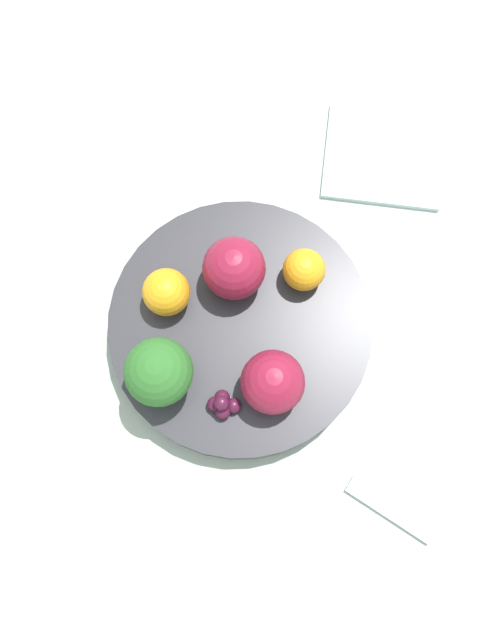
{
  "coord_description": "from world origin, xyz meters",
  "views": [
    {
      "loc": [
        -0.01,
        0.15,
        0.63
      ],
      "look_at": [
        0.0,
        0.0,
        0.06
      ],
      "focal_mm": 35.0,
      "sensor_mm": 36.0,
      "label": 1
    }
  ],
  "objects_px": {
    "grape_cluster": "(222,404)",
    "napkin": "(383,156)",
    "orange_front": "(304,270)",
    "bowl": "(240,327)",
    "apple_green": "(234,268)",
    "broccoli": "(159,372)",
    "apple_red": "(273,382)",
    "orange_back": "(166,292)",
    "spoon": "(390,510)"
  },
  "relations": [
    {
      "from": "orange_front",
      "to": "orange_back",
      "type": "distance_m",
      "value": 0.13
    },
    {
      "from": "orange_back",
      "to": "grape_cluster",
      "type": "height_order",
      "value": "orange_back"
    },
    {
      "from": "apple_red",
      "to": "bowl",
      "type": "bearing_deg",
      "value": -60.83
    },
    {
      "from": "spoon",
      "to": "apple_green",
      "type": "bearing_deg",
      "value": -51.95
    },
    {
      "from": "orange_front",
      "to": "orange_back",
      "type": "height_order",
      "value": "orange_back"
    },
    {
      "from": "grape_cluster",
      "to": "orange_front",
      "type": "bearing_deg",
      "value": -117.29
    },
    {
      "from": "orange_back",
      "to": "orange_front",
      "type": "bearing_deg",
      "value": -165.8
    },
    {
      "from": "apple_green",
      "to": "spoon",
      "type": "xyz_separation_m",
      "value": [
        -0.16,
        0.2,
        -0.06
      ]
    },
    {
      "from": "apple_green",
      "to": "bowl",
      "type": "bearing_deg",
      "value": 101.31
    },
    {
      "from": "broccoli",
      "to": "orange_front",
      "type": "xyz_separation_m",
      "value": [
        -0.12,
        -0.11,
        -0.02
      ]
    },
    {
      "from": "spoon",
      "to": "napkin",
      "type": "bearing_deg",
      "value": -88.22
    },
    {
      "from": "orange_front",
      "to": "grape_cluster",
      "type": "bearing_deg",
      "value": 62.71
    },
    {
      "from": "broccoli",
      "to": "orange_back",
      "type": "bearing_deg",
      "value": -87.47
    },
    {
      "from": "bowl",
      "to": "apple_green",
      "type": "relative_size",
      "value": 4.27
    },
    {
      "from": "apple_green",
      "to": "orange_front",
      "type": "xyz_separation_m",
      "value": [
        -0.07,
        -0.01,
        -0.01
      ]
    },
    {
      "from": "orange_back",
      "to": "apple_red",
      "type": "bearing_deg",
      "value": 142.92
    },
    {
      "from": "napkin",
      "to": "grape_cluster",
      "type": "bearing_deg",
      "value": 62.02
    },
    {
      "from": "apple_green",
      "to": "orange_front",
      "type": "distance_m",
      "value": 0.07
    },
    {
      "from": "broccoli",
      "to": "apple_green",
      "type": "xyz_separation_m",
      "value": [
        -0.06,
        -0.1,
        -0.01
      ]
    },
    {
      "from": "napkin",
      "to": "apple_green",
      "type": "bearing_deg",
      "value": 47.1
    },
    {
      "from": "orange_back",
      "to": "napkin",
      "type": "bearing_deg",
      "value": -138.54
    },
    {
      "from": "orange_back",
      "to": "napkin",
      "type": "height_order",
      "value": "orange_back"
    },
    {
      "from": "orange_front",
      "to": "napkin",
      "type": "xyz_separation_m",
      "value": [
        -0.08,
        -0.15,
        -0.05
      ]
    },
    {
      "from": "bowl",
      "to": "napkin",
      "type": "bearing_deg",
      "value": -124.5
    },
    {
      "from": "grape_cluster",
      "to": "napkin",
      "type": "bearing_deg",
      "value": -117.98
    },
    {
      "from": "grape_cluster",
      "to": "orange_back",
      "type": "bearing_deg",
      "value": -58.85
    },
    {
      "from": "apple_green",
      "to": "napkin",
      "type": "bearing_deg",
      "value": -132.9
    },
    {
      "from": "spoon",
      "to": "broccoli",
      "type": "bearing_deg",
      "value": -24.93
    },
    {
      "from": "apple_red",
      "to": "grape_cluster",
      "type": "xyz_separation_m",
      "value": [
        0.04,
        0.02,
        -0.02
      ]
    },
    {
      "from": "orange_front",
      "to": "spoon",
      "type": "height_order",
      "value": "orange_front"
    },
    {
      "from": "apple_red",
      "to": "spoon",
      "type": "height_order",
      "value": "apple_red"
    },
    {
      "from": "apple_red",
      "to": "orange_back",
      "type": "relative_size",
      "value": 1.29
    },
    {
      "from": "orange_front",
      "to": "broccoli",
      "type": "bearing_deg",
      "value": 41.85
    },
    {
      "from": "bowl",
      "to": "grape_cluster",
      "type": "distance_m",
      "value": 0.08
    },
    {
      "from": "bowl",
      "to": "spoon",
      "type": "xyz_separation_m",
      "value": [
        -0.15,
        0.16,
        -0.01
      ]
    },
    {
      "from": "bowl",
      "to": "broccoli",
      "type": "bearing_deg",
      "value": 42.0
    },
    {
      "from": "apple_green",
      "to": "spoon",
      "type": "bearing_deg",
      "value": 128.05
    },
    {
      "from": "apple_red",
      "to": "orange_back",
      "type": "bearing_deg",
      "value": -37.08
    },
    {
      "from": "orange_back",
      "to": "spoon",
      "type": "height_order",
      "value": "orange_back"
    },
    {
      "from": "broccoli",
      "to": "orange_front",
      "type": "height_order",
      "value": "broccoli"
    },
    {
      "from": "broccoli",
      "to": "orange_front",
      "type": "bearing_deg",
      "value": -138.15
    },
    {
      "from": "bowl",
      "to": "napkin",
      "type": "height_order",
      "value": "bowl"
    },
    {
      "from": "bowl",
      "to": "orange_back",
      "type": "bearing_deg",
      "value": -14.76
    },
    {
      "from": "apple_red",
      "to": "apple_green",
      "type": "distance_m",
      "value": 0.11
    },
    {
      "from": "orange_front",
      "to": "apple_green",
      "type": "bearing_deg",
      "value": 5.86
    },
    {
      "from": "apple_red",
      "to": "apple_green",
      "type": "height_order",
      "value": "apple_green"
    },
    {
      "from": "apple_green",
      "to": "orange_front",
      "type": "height_order",
      "value": "apple_green"
    },
    {
      "from": "bowl",
      "to": "napkin",
      "type": "distance_m",
      "value": 0.25
    },
    {
      "from": "bowl",
      "to": "orange_back",
      "type": "height_order",
      "value": "orange_back"
    },
    {
      "from": "broccoli",
      "to": "apple_green",
      "type": "bearing_deg",
      "value": -119.12
    }
  ]
}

